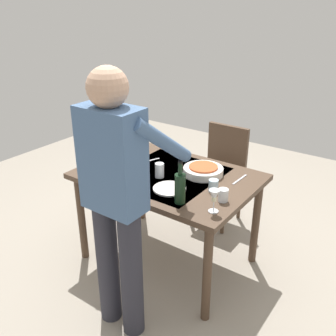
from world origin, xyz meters
TOP-DOWN VIEW (x-y plane):
  - ground_plane at (0.00, 0.00)m, footprint 6.00×6.00m
  - dining_table at (0.00, 0.00)m, footprint 1.30×0.90m
  - chair_near at (-0.02, -0.83)m, footprint 0.40×0.40m
  - person_server at (-0.15, 0.71)m, footprint 0.42×0.61m
  - wine_bottle at (-0.32, 0.31)m, footprint 0.07×0.07m
  - wine_glass_left at (-0.55, 0.28)m, footprint 0.07×0.07m
  - wine_glass_right at (0.41, 0.36)m, footprint 0.07×0.07m
  - water_cup_near_left at (-0.41, 0.04)m, footprint 0.07×0.07m
  - water_cup_near_right at (0.02, 0.08)m, footprint 0.07×0.07m
  - water_cup_far_left at (-0.53, 0.13)m, footprint 0.07×0.07m
  - water_cup_far_right at (0.13, 0.38)m, footprint 0.08×0.08m
  - serving_bowl_pasta at (-0.22, -0.15)m, footprint 0.30×0.30m
  - dinner_plate_near at (-0.15, 0.20)m, footprint 0.23×0.23m
  - dinner_plate_far at (0.36, 0.17)m, footprint 0.23×0.23m
  - table_knife at (-0.48, -0.22)m, footprint 0.02×0.20m
  - table_fork at (0.27, -0.12)m, footprint 0.08×0.17m

SIDE VIEW (x-z plane):
  - ground_plane at x=0.00m, z-range 0.00..0.00m
  - chair_near at x=-0.02m, z-range 0.07..0.98m
  - dining_table at x=0.00m, z-range 0.30..1.08m
  - table_knife at x=-0.48m, z-range 0.78..0.78m
  - table_fork at x=0.27m, z-range 0.78..0.78m
  - dinner_plate_near at x=-0.15m, z-range 0.78..0.79m
  - dinner_plate_far at x=0.36m, z-range 0.78..0.79m
  - serving_bowl_pasta at x=-0.22m, z-range 0.78..0.84m
  - water_cup_near_left at x=-0.41m, z-range 0.78..0.86m
  - water_cup_far_left at x=-0.53m, z-range 0.78..0.86m
  - water_cup_far_right at x=0.13m, z-range 0.78..0.88m
  - water_cup_near_right at x=0.02m, z-range 0.78..0.89m
  - wine_glass_left at x=-0.55m, z-range 0.81..0.96m
  - wine_glass_right at x=0.41m, z-range 0.81..0.96m
  - wine_bottle at x=-0.32m, z-range 0.74..1.04m
  - person_server at x=-0.15m, z-range 0.12..1.81m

